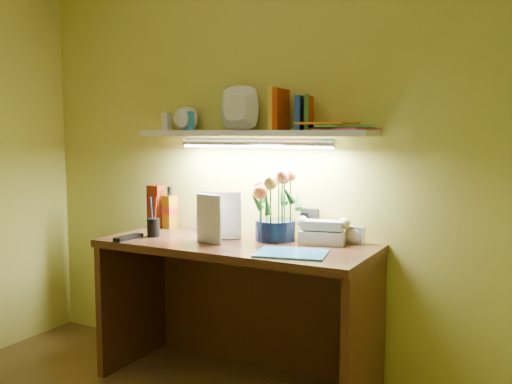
% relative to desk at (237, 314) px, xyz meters
% --- Properties ---
extents(desk, '(1.40, 0.60, 0.75)m').
position_rel_desk_xyz_m(desk, '(0.00, 0.00, 0.00)').
color(desk, '#381A0F').
rests_on(desk, ground).
extents(flower_bouquet, '(0.25, 0.25, 0.36)m').
position_rel_desk_xyz_m(flower_bouquet, '(0.15, 0.14, 0.56)').
color(flower_bouquet, '#0C1834').
rests_on(flower_bouquet, desk).
extents(telephone, '(0.25, 0.21, 0.13)m').
position_rel_desk_xyz_m(telephone, '(0.40, 0.18, 0.44)').
color(telephone, beige).
rests_on(telephone, desk).
extents(desk_clock, '(0.09, 0.05, 0.09)m').
position_rel_desk_xyz_m(desk_clock, '(0.55, 0.24, 0.42)').
color(desk_clock, silver).
rests_on(desk_clock, desk).
extents(whisky_bottle, '(0.08, 0.08, 0.24)m').
position_rel_desk_xyz_m(whisky_bottle, '(-0.55, 0.18, 0.50)').
color(whisky_bottle, '#9E6209').
rests_on(whisky_bottle, desk).
extents(whisky_box, '(0.08, 0.08, 0.25)m').
position_rel_desk_xyz_m(whisky_box, '(-0.65, 0.18, 0.50)').
color(whisky_box, '#551907').
rests_on(whisky_box, desk).
extents(pen_cup, '(0.08, 0.08, 0.17)m').
position_rel_desk_xyz_m(pen_cup, '(-0.47, -0.08, 0.46)').
color(pen_cup, black).
rests_on(pen_cup, desk).
extents(art_card, '(0.23, 0.08, 0.22)m').
position_rel_desk_xyz_m(art_card, '(-0.25, 0.18, 0.49)').
color(art_card, white).
rests_on(art_card, desk).
extents(tv_remote, '(0.05, 0.18, 0.02)m').
position_rel_desk_xyz_m(tv_remote, '(-0.53, -0.20, 0.38)').
color(tv_remote, black).
rests_on(tv_remote, desk).
extents(blue_folder, '(0.36, 0.30, 0.01)m').
position_rel_desk_xyz_m(blue_folder, '(0.37, -0.13, 0.38)').
color(blue_folder, '#3294CE').
rests_on(blue_folder, desk).
extents(desk_book_a, '(0.18, 0.11, 0.25)m').
position_rel_desk_xyz_m(desk_book_a, '(-0.18, -0.02, 0.50)').
color(desk_book_a, white).
rests_on(desk_book_a, desk).
extents(desk_book_b, '(0.18, 0.07, 0.25)m').
position_rel_desk_xyz_m(desk_book_b, '(-0.20, -0.06, 0.50)').
color(desk_book_b, silver).
rests_on(desk_book_b, desk).
extents(wall_shelf, '(1.32, 0.30, 0.25)m').
position_rel_desk_xyz_m(wall_shelf, '(-0.01, 0.18, 0.96)').
color(wall_shelf, silver).
rests_on(wall_shelf, ground).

